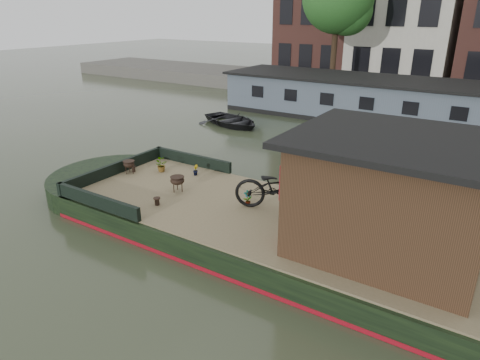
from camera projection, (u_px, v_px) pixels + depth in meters
The scene contains 17 objects.
ground at pixel (289, 246), 10.32m from camera, with size 120.00×120.00×0.00m, color #28311F.
houseboat_hull at pixel (243, 222), 10.89m from camera, with size 14.01×4.02×0.60m.
houseboat_deck at pixel (290, 223), 10.09m from camera, with size 11.80×3.80×0.05m, color #7B6B4C.
bow_bulwark at pixel (136, 174), 12.57m from camera, with size 3.00×4.00×0.35m.
cabin at pixel (392, 194), 8.52m from camera, with size 4.00×3.50×2.42m.
bicycle at pixel (280, 187), 10.52m from camera, with size 0.78×2.24×1.18m, color black.
potted_plant_a at pixel (248, 198), 10.84m from camera, with size 0.22×0.15×0.42m, color maroon.
potted_plant_b at pixel (195, 170), 12.90m from camera, with size 0.18×0.14×0.32m, color brown.
potted_plant_c at pixel (161, 165), 13.17m from camera, with size 0.37×0.32×0.41m, color #9E322D.
brazier_front at pixel (178, 184), 11.71m from camera, with size 0.41×0.41×0.44m, color black, non-canonical shape.
brazier_rear at pixel (129, 167), 13.02m from camera, with size 0.37×0.37×0.40m, color black, non-canonical shape.
bollard_port at pixel (134, 169), 13.19m from camera, with size 0.16×0.16×0.18m, color black.
bollard_stbd at pixel (157, 201), 10.92m from camera, with size 0.18×0.18×0.20m, color black.
dinghy at pixel (232, 118), 21.11m from camera, with size 2.50×3.50×0.73m, color black.
far_houseboat at pixel (419, 106), 20.90m from camera, with size 20.40×4.40×2.11m.
quay at pixel (441, 96), 26.17m from camera, with size 60.00×6.00×0.90m, color #47443F.
tree_left at pixel (340, 0), 26.25m from camera, with size 4.40×4.40×7.40m.
Camera 1 is at (3.88, -8.21, 5.28)m, focal length 32.00 mm.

